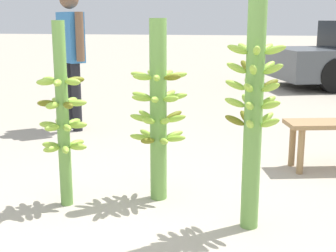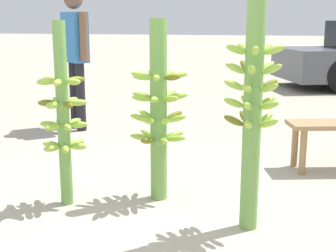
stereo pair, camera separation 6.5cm
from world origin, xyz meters
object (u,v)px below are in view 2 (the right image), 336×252
at_px(banana_stalk_left, 63,115).
at_px(banana_stalk_center, 159,110).
at_px(banana_stalk_right, 253,97).
at_px(vendor_person, 75,47).

xyz_separation_m(banana_stalk_left, banana_stalk_center, (0.65, 0.26, 0.01)).
bearing_deg(banana_stalk_center, banana_stalk_right, -28.49).
relative_size(banana_stalk_right, vendor_person, 1.01).
xyz_separation_m(banana_stalk_center, vendor_person, (-1.56, 2.08, 0.33)).
relative_size(banana_stalk_left, banana_stalk_right, 0.79).
height_order(banana_stalk_right, vendor_person, banana_stalk_right).
relative_size(banana_stalk_center, vendor_person, 0.80).
bearing_deg(vendor_person, banana_stalk_left, -25.62).
xyz_separation_m(banana_stalk_left, banana_stalk_right, (1.36, -0.12, 0.20)).
bearing_deg(banana_stalk_right, banana_stalk_center, 151.51).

